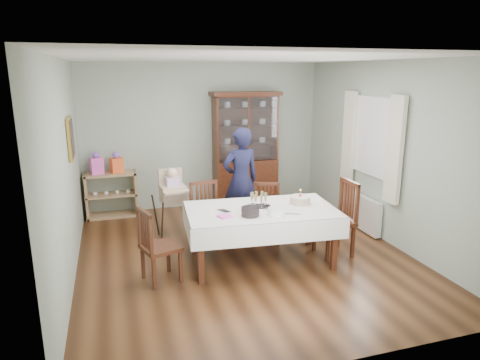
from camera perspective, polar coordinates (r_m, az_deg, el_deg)
name	(u,v)px	position (r m, az deg, el deg)	size (l,w,h in m)	color
floor	(243,254)	(6.20, 0.41, -9.85)	(5.00, 5.00, 0.00)	#593319
room_shell	(232,131)	(6.23, -1.03, 6.60)	(5.00, 5.00, 5.00)	#9EAA99
dining_table	(261,235)	(5.84, 2.80, -7.36)	(2.09, 1.32, 0.76)	#472511
china_cabinet	(245,148)	(8.17, 0.71, 4.30)	(1.30, 0.48, 2.18)	#472511
sideboard	(112,195)	(7.97, -16.75, -1.89)	(0.90, 0.38, 0.80)	tan
picture_frame	(70,138)	(6.29, -21.68, 5.17)	(0.04, 0.48, 0.58)	gold
window	(374,137)	(6.99, 17.39, 5.52)	(0.04, 1.02, 1.22)	white
curtain_left	(395,150)	(6.47, 19.94, 3.76)	(0.07, 0.30, 1.55)	silver
curtain_right	(349,138)	(7.49, 14.30, 5.49)	(0.07, 0.30, 1.55)	silver
radiator	(364,214)	(7.24, 16.26, -4.31)	(0.10, 0.80, 0.55)	white
chair_far_left	(208,230)	(6.29, -4.25, -6.66)	(0.49, 0.49, 0.98)	#472511
chair_far_right	(267,225)	(6.56, 3.61, -5.99)	(0.50, 0.50, 0.89)	#472511
chair_end_left	(160,259)	(5.46, -10.64, -10.37)	(0.53, 0.53, 0.95)	#472511
chair_end_right	(335,233)	(6.25, 12.53, -6.88)	(0.49, 0.49, 1.06)	#472511
woman	(241,180)	(6.83, 0.09, -0.03)	(0.62, 0.41, 1.70)	black
high_chair	(174,211)	(6.72, -8.84, -4.10)	(0.55, 0.55, 1.12)	black
champagne_tray	(259,203)	(5.76, 2.52, -3.05)	(0.32, 0.32, 0.20)	silver
birthday_cake	(300,201)	(5.92, 8.02, -2.74)	(0.32, 0.32, 0.22)	white
plate_stack_dark	(250,212)	(5.42, 1.38, -4.23)	(0.23, 0.23, 0.11)	black
plate_stack_white	(276,212)	(5.46, 4.85, -4.25)	(0.22, 0.22, 0.09)	white
napkin_stack	(225,216)	(5.39, -2.07, -4.84)	(0.15, 0.15, 0.02)	#F058C6
cutlery	(221,211)	(5.59, -2.53, -4.17)	(0.12, 0.17, 0.01)	silver
cake_knife	(288,213)	(5.53, 6.46, -4.45)	(0.31, 0.03, 0.01)	silver
gift_bag_pink	(97,164)	(7.82, -18.57, 2.02)	(0.24, 0.19, 0.40)	#F058C6
gift_bag_orange	(117,163)	(7.82, -16.12, 2.14)	(0.24, 0.20, 0.38)	#F85C27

